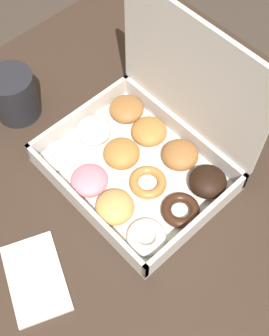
# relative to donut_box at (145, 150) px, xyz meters

# --- Properties ---
(ground_plane) EXTENTS (8.00, 8.00, 0.00)m
(ground_plane) POSITION_rel_donut_box_xyz_m (0.05, -0.12, -0.76)
(ground_plane) COLOR #42382D
(dining_table) EXTENTS (0.96, 0.99, 0.72)m
(dining_table) POSITION_rel_donut_box_xyz_m (0.05, -0.12, -0.14)
(dining_table) COLOR #38281E
(dining_table) RESTS_ON ground_plane
(donut_box) EXTENTS (0.31, 0.25, 0.28)m
(donut_box) POSITION_rel_donut_box_xyz_m (0.00, 0.00, 0.00)
(donut_box) COLOR silver
(donut_box) RESTS_ON dining_table
(coffee_mug) EXTENTS (0.09, 0.09, 0.10)m
(coffee_mug) POSITION_rel_donut_box_xyz_m (-0.25, -0.09, 0.00)
(coffee_mug) COLOR #232328
(coffee_mug) RESTS_ON dining_table
(paper_napkin) EXTENTS (0.16, 0.13, 0.01)m
(paper_napkin) POSITION_rel_donut_box_xyz_m (0.04, -0.27, -0.04)
(paper_napkin) COLOR silver
(paper_napkin) RESTS_ON dining_table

